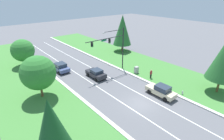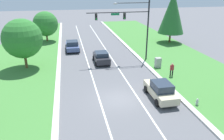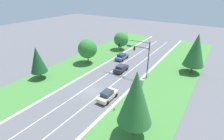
# 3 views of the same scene
# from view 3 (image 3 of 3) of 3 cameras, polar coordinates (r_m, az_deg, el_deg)

# --- Properties ---
(ground_plane) EXTENTS (160.00, 160.00, 0.00)m
(ground_plane) POSITION_cam_3_polar(r_m,az_deg,el_deg) (33.27, -6.34, -7.00)
(ground_plane) COLOR #5B5B60
(curb_strip_right) EXTENTS (0.50, 90.00, 0.15)m
(curb_strip_right) POSITION_cam_3_polar(r_m,az_deg,el_deg) (30.51, 2.11, -9.98)
(curb_strip_right) COLOR beige
(curb_strip_right) RESTS_ON ground_plane
(curb_strip_left) EXTENTS (0.50, 90.00, 0.15)m
(curb_strip_left) POSITION_cam_3_polar(r_m,az_deg,el_deg) (36.64, -13.29, -4.20)
(curb_strip_left) COLOR beige
(curb_strip_left) RESTS_ON ground_plane
(grass_verge_right) EXTENTS (10.00, 90.00, 0.08)m
(grass_verge_right) POSITION_cam_3_polar(r_m,az_deg,el_deg) (28.77, 11.36, -13.11)
(grass_verge_right) COLOR #427F38
(grass_verge_right) RESTS_ON ground_plane
(grass_verge_left) EXTENTS (10.00, 90.00, 0.08)m
(grass_verge_left) POSITION_cam_3_polar(r_m,az_deg,el_deg) (40.27, -18.57, -2.14)
(grass_verge_left) COLOR #427F38
(grass_verge_left) RESTS_ON ground_plane
(lane_stripe_inner_left) EXTENTS (0.14, 81.00, 0.01)m
(lane_stripe_inner_left) POSITION_cam_3_polar(r_m,az_deg,el_deg) (34.29, -8.70, -6.09)
(lane_stripe_inner_left) COLOR white
(lane_stripe_inner_left) RESTS_ON ground_plane
(lane_stripe_inner_right) EXTENTS (0.14, 81.00, 0.01)m
(lane_stripe_inner_right) POSITION_cam_3_polar(r_m,az_deg,el_deg) (32.32, -3.82, -7.94)
(lane_stripe_inner_right) COLOR white
(lane_stripe_inner_right) RESTS_ON ground_plane
(traffic_signal_mast) EXTENTS (8.31, 0.41, 8.10)m
(traffic_signal_mast) POSITION_cam_3_polar(r_m,az_deg,el_deg) (37.09, 8.52, 5.65)
(traffic_signal_mast) COLOR black
(traffic_signal_mast) RESTS_ON ground_plane
(slate_blue_sedan) EXTENTS (2.20, 4.54, 1.63)m
(slate_blue_sedan) POSITION_cam_3_polar(r_m,az_deg,el_deg) (47.57, 3.22, 4.44)
(slate_blue_sedan) COLOR #475684
(slate_blue_sedan) RESTS_ON ground_plane
(champagne_sedan) EXTENTS (1.95, 4.45, 1.69)m
(champagne_sedan) POSITION_cam_3_polar(r_m,az_deg,el_deg) (30.51, -1.42, -8.23)
(champagne_sedan) COLOR beige
(champagne_sedan) RESTS_ON ground_plane
(charcoal_sedan) EXTENTS (2.03, 4.16, 1.56)m
(charcoal_sedan) POSITION_cam_3_polar(r_m,az_deg,el_deg) (40.52, 2.94, 0.58)
(charcoal_sedan) COLOR #28282D
(charcoal_sedan) RESTS_ON ground_plane
(utility_cabinet) EXTENTS (0.70, 0.60, 1.34)m
(utility_cabinet) POSITION_cam_3_polar(r_m,az_deg,el_deg) (35.17, 9.60, -4.05)
(utility_cabinet) COLOR #9E9E99
(utility_cabinet) RESTS_ON ground_plane
(pedestrian) EXTENTS (0.40, 0.24, 1.69)m
(pedestrian) POSITION_cam_3_polar(r_m,az_deg,el_deg) (32.45, 8.01, -6.06)
(pedestrian) COLOR black
(pedestrian) RESTS_ON ground_plane
(fire_hydrant) EXTENTS (0.34, 0.20, 0.70)m
(fire_hydrant) POSITION_cam_3_polar(r_m,az_deg,el_deg) (28.31, 0.82, -12.46)
(fire_hydrant) COLOR #B7B7BC
(fire_hydrant) RESTS_ON ground_plane
(conifer_near_right_tree) EXTENTS (4.53, 4.53, 9.07)m
(conifer_near_right_tree) POSITION_cam_3_polar(r_m,az_deg,el_deg) (42.31, 25.69, 5.90)
(conifer_near_right_tree) COLOR brown
(conifer_near_right_tree) RESTS_ON ground_plane
(oak_near_left_tree) EXTENTS (4.79, 4.79, 6.24)m
(oak_near_left_tree) POSITION_cam_3_polar(r_m,az_deg,el_deg) (44.51, -8.01, 6.87)
(oak_near_left_tree) COLOR brown
(oak_near_left_tree) RESTS_ON ground_plane
(conifer_far_right_tree) EXTENTS (4.40, 4.40, 9.35)m
(conifer_far_right_tree) POSITION_cam_3_polar(r_m,az_deg,el_deg) (21.18, 7.73, -8.97)
(conifer_far_right_tree) COLOR brown
(conifer_far_right_tree) RESTS_ON ground_plane
(oak_far_left_tree) EXTENTS (4.47, 4.47, 5.54)m
(oak_far_left_tree) POSITION_cam_3_polar(r_m,az_deg,el_deg) (54.75, 2.99, 9.97)
(oak_far_left_tree) COLOR brown
(oak_far_left_tree) RESTS_ON ground_plane
(conifer_mid_left_tree) EXTENTS (3.39, 3.39, 7.03)m
(conifer_mid_left_tree) POSITION_cam_3_polar(r_m,az_deg,el_deg) (38.96, -23.17, 3.08)
(conifer_mid_left_tree) COLOR brown
(conifer_mid_left_tree) RESTS_ON ground_plane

